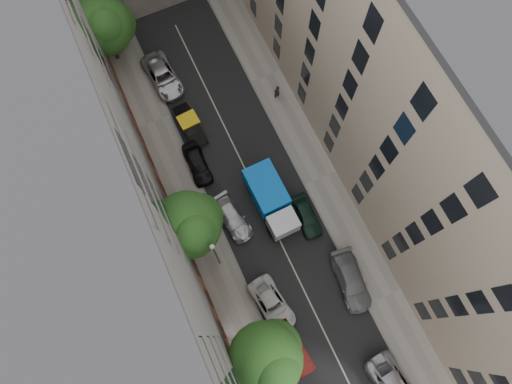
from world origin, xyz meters
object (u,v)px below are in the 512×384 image
tree_far (103,27)px  tree_mid (189,226)px  car_left_3 (232,218)px  car_right_2 (306,216)px  tree_near (267,360)px  lamp_post (215,254)px  car_left_1 (293,349)px  car_left_5 (190,125)px  car_left_2 (272,304)px  car_right_1 (351,281)px  car_left_6 (163,76)px  pedestrian (277,92)px  tarp_truck (271,200)px  car_left_4 (197,164)px

tree_far → tree_mid: bearing=-89.9°
car_left_3 → car_right_2: (5.60, -2.40, 0.03)m
tree_near → lamp_post: tree_near is taller
car_left_1 → car_left_5: car_left_1 is taller
car_left_1 → car_left_3: car_left_1 is taller
car_left_1 → car_right_2: size_ratio=1.10×
car_left_1 → car_right_2: 10.43m
car_left_2 → car_right_2: car_right_2 is taller
car_left_1 → car_right_1: 6.91m
car_left_1 → car_left_6: size_ratio=0.83×
car_left_5 → tree_mid: (-3.32, -9.64, 4.57)m
car_right_1 → pedestrian: 17.54m
car_right_2 → tree_far: size_ratio=0.54×
tarp_truck → car_left_2: size_ratio=1.33×
car_left_4 → car_right_1: bearing=-61.6°
car_left_3 → pedestrian: 12.11m
tree_mid → car_right_2: bearing=-12.4°
car_left_3 → tree_far: bearing=91.8°
car_right_2 → tree_mid: (-8.92, 1.96, 4.60)m
car_left_3 → car_left_4: size_ratio=1.07×
car_right_1 → tree_far: tree_far is taller
car_left_4 → pedestrian: 9.64m
car_left_5 → car_right_1: size_ratio=0.84×
car_left_4 → tarp_truck: bearing=-52.3°
car_left_5 → car_left_6: bearing=89.5°
car_left_1 → car_left_2: 3.60m
pedestrian → car_left_5: bearing=-19.3°
car_left_1 → car_right_2: car_left_1 is taller
car_left_2 → car_left_3: (0.00, 7.60, 0.00)m
car_left_3 → tree_mid: bearing=179.2°
tree_near → lamp_post: (-0.31, 8.03, -0.95)m
lamp_post → car_right_1: bearing=-33.0°
tarp_truck → car_right_1: 9.01m
tarp_truck → car_right_2: 3.27m
car_right_2 → lamp_post: size_ratio=0.55×
car_left_2 → tree_near: tree_near is taller
tree_near → tree_mid: tree_near is taller
car_left_5 → tree_mid: size_ratio=0.54×
car_left_4 → tree_far: 13.93m
car_left_1 → pedestrian: pedestrian is taller
tree_near → car_left_4: bearing=85.5°
car_left_5 → pedestrian: size_ratio=2.43×
lamp_post → tree_near: bearing=-87.8°
car_left_6 → tree_far: (-3.00, 3.90, 3.96)m
car_left_2 → car_left_3: 7.60m
car_left_1 → car_left_3: 11.20m
car_left_5 → tree_far: (-3.37, 9.50, 3.98)m
tarp_truck → car_left_4: tarp_truck is taller
car_left_1 → tree_mid: 12.15m
car_left_2 → car_left_6: (-0.37, 22.40, 0.09)m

